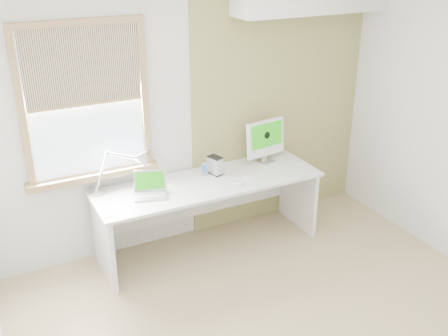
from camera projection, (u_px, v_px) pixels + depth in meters
room at (293, 183)px, 3.68m from camera, size 4.04×3.54×2.64m
accent_wall at (279, 100)px, 5.52m from camera, size 2.00×0.02×2.60m
window at (86, 104)px, 4.56m from camera, size 1.20×0.14×1.42m
desk at (206, 197)px, 5.17m from camera, size 2.20×0.70×0.73m
desk_lamp at (135, 165)px, 4.90m from camera, size 0.68×0.27×0.38m
laptop at (150, 189)px, 4.77m from camera, size 0.35×0.31×0.21m
phone_dock at (204, 172)px, 5.16m from camera, size 0.07×0.07×0.13m
external_drive at (215, 165)px, 5.16m from camera, size 0.13×0.16×0.18m
imac at (265, 139)px, 5.39m from camera, size 0.46×0.18×0.44m
keyboard at (265, 174)px, 5.16m from camera, size 0.41×0.15×0.02m
mouse at (238, 183)px, 4.97m from camera, size 0.09×0.11×0.03m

